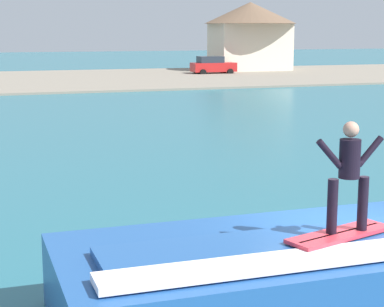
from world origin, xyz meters
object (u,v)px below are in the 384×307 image
at_px(wave_crest, 297,274).
at_px(surfboard, 340,234).
at_px(surfer, 349,171).
at_px(car_far_shore, 213,65).
at_px(house_gabled_white, 250,30).

relative_size(wave_crest, surfboard, 3.91).
height_order(wave_crest, surfer, surfer).
xyz_separation_m(surfboard, surfer, (0.12, 0.01, 0.98)).
xyz_separation_m(surfer, car_far_shore, (17.96, 54.31, -1.41)).
height_order(wave_crest, house_gabled_white, house_gabled_white).
bearing_deg(surfer, car_far_shore, 71.71).
bearing_deg(surfboard, surfer, 5.70).
bearing_deg(car_far_shore, wave_crest, -109.00).
height_order(surfboard, surfer, surfer).
bearing_deg(surfer, surfboard, -174.30).
height_order(wave_crest, car_far_shore, car_far_shore).
xyz_separation_m(wave_crest, house_gabled_white, (24.23, 57.68, 3.83)).
bearing_deg(house_gabled_white, car_far_shore, -146.30).
height_order(surfboard, car_far_shore, car_far_shore).
xyz_separation_m(wave_crest, surfboard, (0.49, -0.42, 0.74)).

